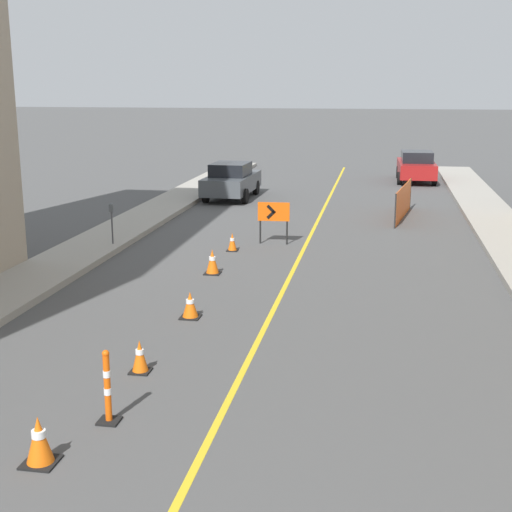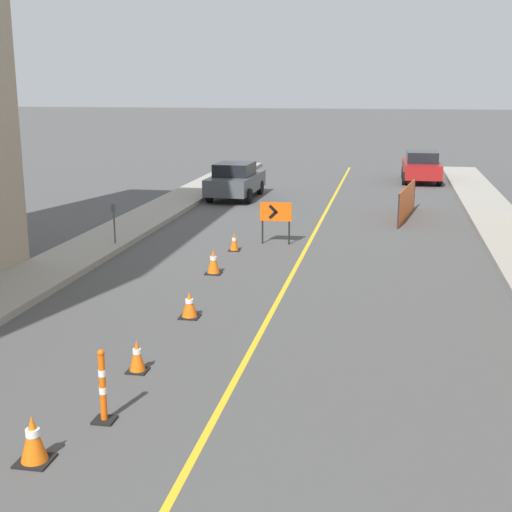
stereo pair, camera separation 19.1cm
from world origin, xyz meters
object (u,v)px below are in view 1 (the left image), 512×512
at_px(traffic_cone_farthest, 232,242).
at_px(delineator_post_front, 108,392).
at_px(traffic_cone_fourth, 190,305).
at_px(traffic_cone_fifth, 212,262).
at_px(traffic_cone_third, 140,356).
at_px(arrow_barricade_primary, 274,214).
at_px(parked_car_curb_near, 231,180).
at_px(parking_meter_far_curb, 112,215).
at_px(traffic_cone_second, 39,440).
at_px(parked_car_curb_mid, 416,166).

relative_size(traffic_cone_farthest, delineator_post_front, 0.48).
relative_size(traffic_cone_fourth, traffic_cone_fifth, 0.87).
bearing_deg(delineator_post_front, traffic_cone_third, 95.02).
xyz_separation_m(delineator_post_front, arrow_barricade_primary, (0.58, 12.56, 0.47)).
bearing_deg(arrow_barricade_primary, traffic_cone_fifth, -108.01).
relative_size(traffic_cone_farthest, parked_car_curb_near, 0.13).
xyz_separation_m(traffic_cone_fourth, arrow_barricade_primary, (0.67, 7.59, 0.67)).
distance_m(traffic_cone_fourth, arrow_barricade_primary, 7.65).
bearing_deg(parked_car_curb_near, delineator_post_front, -80.93).
distance_m(traffic_cone_fourth, traffic_cone_farthest, 6.42).
height_order(traffic_cone_fifth, arrow_barricade_primary, arrow_barricade_primary).
relative_size(arrow_barricade_primary, parking_meter_far_curb, 1.05).
distance_m(arrow_barricade_primary, parked_car_curb_near, 9.42).
relative_size(traffic_cone_fifth, delineator_post_front, 0.58).
relative_size(traffic_cone_farthest, parking_meter_far_curb, 0.44).
bearing_deg(traffic_cone_farthest, traffic_cone_second, -89.76).
bearing_deg(traffic_cone_farthest, parking_meter_far_curb, -173.59).
xyz_separation_m(traffic_cone_third, traffic_cone_fifth, (-0.31, 6.74, 0.04)).
relative_size(traffic_cone_second, traffic_cone_fourth, 1.16).
relative_size(traffic_cone_fourth, parked_car_curb_near, 0.13).
xyz_separation_m(parked_car_curb_near, parking_meter_far_curb, (-1.51, -10.43, 0.27)).
distance_m(traffic_cone_second, parking_meter_far_curb, 12.84).
bearing_deg(traffic_cone_third, delineator_post_front, -84.98).
bearing_deg(delineator_post_front, arrow_barricade_primary, 87.37).
height_order(traffic_cone_third, traffic_cone_fourth, traffic_cone_third).
bearing_deg(parking_meter_far_curb, traffic_cone_fourth, -55.76).
xyz_separation_m(traffic_cone_fourth, parked_car_curb_near, (-2.57, 16.43, 0.51)).
distance_m(traffic_cone_second, parked_car_curb_near, 22.81).
distance_m(traffic_cone_fifth, delineator_post_front, 8.66).
xyz_separation_m(traffic_cone_second, traffic_cone_fourth, (0.37, 6.27, -0.05)).
relative_size(parked_car_curb_near, parked_car_curb_mid, 1.00).
bearing_deg(traffic_cone_fifth, parked_car_curb_near, 99.72).
distance_m(traffic_cone_fifth, parking_meter_far_curb, 4.43).
bearing_deg(traffic_cone_farthest, traffic_cone_fifth, -89.26).
xyz_separation_m(traffic_cone_third, arrow_barricade_primary, (0.74, 10.65, 0.67)).
distance_m(parked_car_curb_near, parked_car_curb_mid, 10.91).
xyz_separation_m(traffic_cone_fourth, traffic_cone_fifth, (-0.38, 3.67, 0.04)).
xyz_separation_m(traffic_cone_fifth, parked_car_curb_near, (-2.18, 12.76, 0.47)).
height_order(traffic_cone_second, traffic_cone_farthest, traffic_cone_second).
relative_size(traffic_cone_third, traffic_cone_farthest, 1.08).
xyz_separation_m(traffic_cone_farthest, parking_meter_far_curb, (-3.66, -0.41, 0.80)).
bearing_deg(parking_meter_far_curb, traffic_cone_fifth, -32.16).
xyz_separation_m(traffic_cone_fifth, delineator_post_front, (0.47, -8.65, 0.16)).
relative_size(traffic_cone_second, parked_car_curb_near, 0.16).
xyz_separation_m(traffic_cone_second, traffic_cone_third, (0.29, 3.20, -0.04)).
bearing_deg(traffic_cone_fifth, traffic_cone_second, -89.90).
bearing_deg(delineator_post_front, parking_meter_far_curb, 110.81).
bearing_deg(arrow_barricade_primary, parked_car_curb_mid, 69.48).
bearing_deg(traffic_cone_third, traffic_cone_fifth, 92.61).
bearing_deg(parking_meter_far_curb, delineator_post_front, -69.19).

